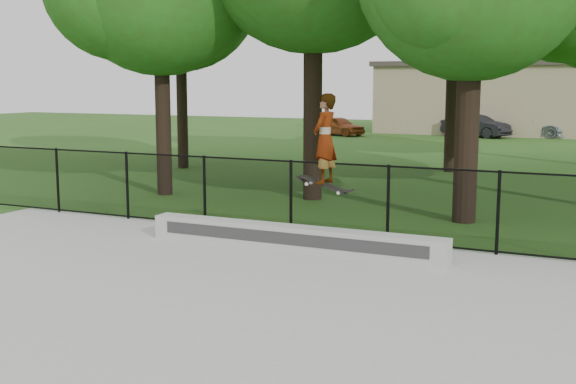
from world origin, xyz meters
name	(u,v)px	position (x,y,z in m)	size (l,w,h in m)	color
ground	(96,327)	(0.00, 0.00, 0.00)	(100.00, 100.00, 0.00)	#284E15
concrete_slab	(96,325)	(0.00, 0.00, 0.03)	(14.00, 12.00, 0.06)	#A2A29D
grind_ledge	(292,238)	(0.58, 4.70, 0.28)	(5.71, 0.40, 0.44)	#B5B5AF
car_a	(338,126)	(-9.19, 32.38, 0.56)	(1.32, 3.25, 1.12)	brown
car_b	(476,126)	(-1.73, 34.52, 0.64)	(1.35, 3.52, 1.28)	black
car_c	(528,125)	(0.93, 35.95, 0.66)	(1.84, 4.16, 1.31)	#8B959E
skater_airborne	(325,141)	(1.22, 4.67, 2.06)	(0.81, 0.60, 1.77)	black
chainlink_fence	(291,197)	(0.00, 5.90, 0.81)	(16.06, 0.06, 1.50)	black
distant_building	(483,97)	(-2.00, 38.00, 2.16)	(12.40, 6.40, 4.30)	tan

